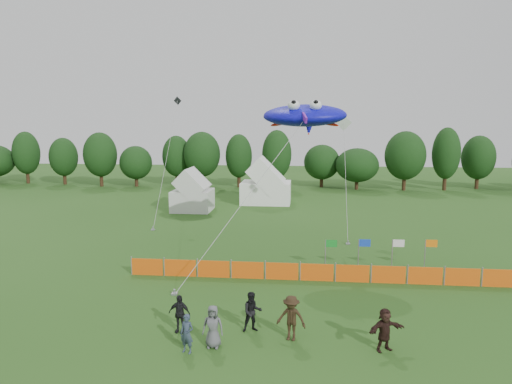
# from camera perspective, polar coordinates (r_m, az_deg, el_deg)

# --- Properties ---
(ground) EXTENTS (160.00, 160.00, 0.00)m
(ground) POSITION_cam_1_polar(r_m,az_deg,el_deg) (20.78, -1.75, -16.84)
(ground) COLOR #234C16
(ground) RESTS_ON ground
(treeline) EXTENTS (104.57, 8.78, 8.36)m
(treeline) POSITION_cam_1_polar(r_m,az_deg,el_deg) (63.73, 4.99, 4.20)
(treeline) COLOR #382314
(treeline) RESTS_ON ground
(tent_left) EXTENTS (4.00, 4.00, 3.53)m
(tent_left) POSITION_cam_1_polar(r_m,az_deg,el_deg) (47.62, -7.94, -0.20)
(tent_left) COLOR silver
(tent_left) RESTS_ON ground
(tent_right) EXTENTS (5.63, 4.50, 3.97)m
(tent_right) POSITION_cam_1_polar(r_m,az_deg,el_deg) (51.68, 1.27, 0.81)
(tent_right) COLOR white
(tent_right) RESTS_ON ground
(barrier_fence) EXTENTS (21.90, 0.06, 1.00)m
(barrier_fence) POSITION_cam_1_polar(r_m,az_deg,el_deg) (26.68, 7.61, -9.93)
(barrier_fence) COLOR #E0530C
(barrier_fence) RESTS_ON ground
(flag_row) EXTENTS (6.73, 0.37, 2.01)m
(flag_row) POSITION_cam_1_polar(r_m,az_deg,el_deg) (28.88, 15.04, -6.97)
(flag_row) COLOR gray
(flag_row) RESTS_ON ground
(spectator_a) EXTENTS (0.65, 0.52, 1.56)m
(spectator_a) POSITION_cam_1_polar(r_m,az_deg,el_deg) (18.84, -8.63, -17.11)
(spectator_a) COLOR #2D3A4C
(spectator_a) RESTS_ON ground
(spectator_b) EXTENTS (1.01, 0.88, 1.76)m
(spectator_b) POSITION_cam_1_polar(r_m,az_deg,el_deg) (20.31, -0.46, -14.75)
(spectator_b) COLOR black
(spectator_b) RESTS_ON ground
(spectator_c) EXTENTS (1.37, 0.99, 1.91)m
(spectator_c) POSITION_cam_1_polar(r_m,az_deg,el_deg) (19.59, 4.42, -15.43)
(spectator_c) COLOR black
(spectator_c) RESTS_ON ground
(spectator_d) EXTENTS (1.02, 0.53, 1.67)m
(spectator_d) POSITION_cam_1_polar(r_m,az_deg,el_deg) (20.52, -9.55, -14.76)
(spectator_d) COLOR black
(spectator_d) RESTS_ON ground
(spectator_e) EXTENTS (0.86, 0.57, 1.74)m
(spectator_e) POSITION_cam_1_polar(r_m,az_deg,el_deg) (19.10, -5.41, -16.39)
(spectator_e) COLOR #545559
(spectator_e) RESTS_ON ground
(spectator_f) EXTENTS (1.67, 1.19, 1.73)m
(spectator_f) POSITION_cam_1_polar(r_m,az_deg,el_deg) (19.43, 15.79, -16.23)
(spectator_f) COLOR black
(spectator_f) RESTS_ON ground
(stingray_kite) EXTENTS (9.77, 14.56, 10.42)m
(stingray_kite) POSITION_cam_1_polar(r_m,az_deg,el_deg) (30.05, 6.13, 9.44)
(stingray_kite) COLOR #120FE0
(stingray_kite) RESTS_ON ground
(small_kite_white) EXTENTS (1.36, 5.48, 9.72)m
(small_kite_white) POSITION_cam_1_polar(r_m,az_deg,el_deg) (37.74, 11.02, 5.26)
(small_kite_white) COLOR white
(small_kite_white) RESTS_ON ground
(small_kite_dark) EXTENTS (1.36, 6.04, 11.47)m
(small_kite_dark) POSITION_cam_1_polar(r_m,az_deg,el_deg) (41.72, -11.03, 4.61)
(small_kite_dark) COLOR black
(small_kite_dark) RESTS_ON ground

